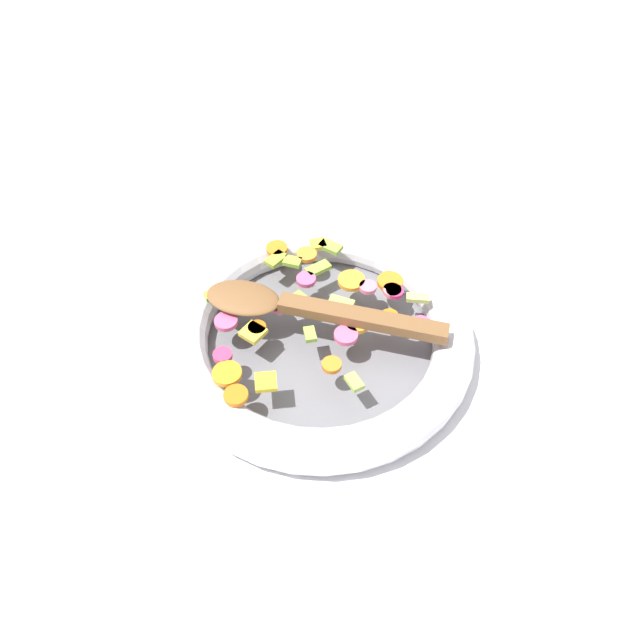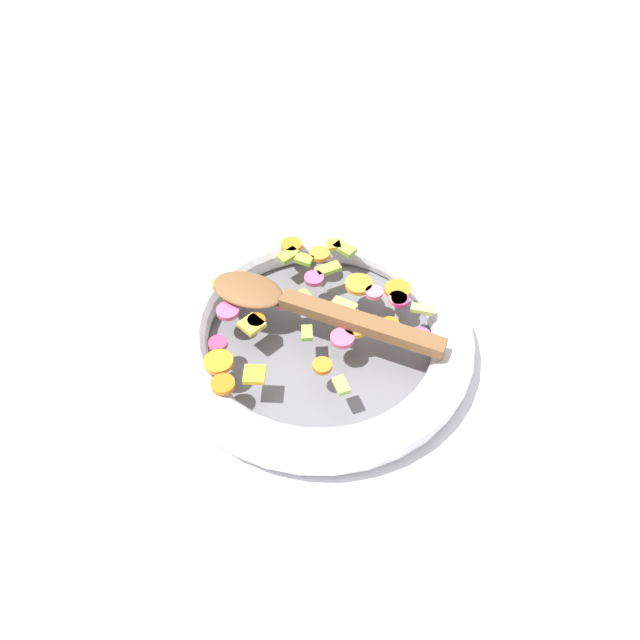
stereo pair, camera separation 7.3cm
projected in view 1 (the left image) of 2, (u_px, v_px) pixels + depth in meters
The scene contains 4 objects.
ground_plane at pixel (320, 346), 0.77m from camera, with size 4.00×4.00×0.00m, color silver.
skillet at pixel (320, 335), 0.76m from camera, with size 0.37×0.37×0.05m.
chopped_vegetables at pixel (316, 307), 0.75m from camera, with size 0.28×0.28×0.01m.
wooden_spoon at pixel (297, 308), 0.73m from camera, with size 0.29×0.06×0.01m.
Camera 1 is at (-0.08, 0.48, 0.60)m, focal length 35.00 mm.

